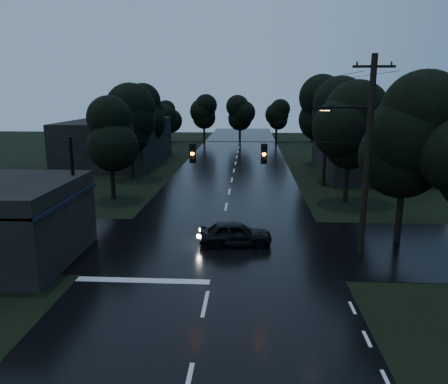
# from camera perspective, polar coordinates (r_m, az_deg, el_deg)

# --- Properties ---
(main_road) EXTENTS (12.00, 120.00, 0.02)m
(main_road) POSITION_cam_1_polar(r_m,az_deg,el_deg) (41.66, 1.03, 1.56)
(main_road) COLOR black
(main_road) RESTS_ON ground
(cross_street) EXTENTS (60.00, 9.00, 0.02)m
(cross_street) POSITION_cam_1_polar(r_m,az_deg,el_deg) (24.31, -0.78, -6.84)
(cross_street) COLOR black
(cross_street) RESTS_ON ground
(building_far_right) EXTENTS (10.00, 14.00, 4.40)m
(building_far_right) POSITION_cam_1_polar(r_m,az_deg,el_deg) (46.85, 18.70, 4.88)
(building_far_right) COLOR black
(building_far_right) RESTS_ON ground
(building_far_left) EXTENTS (10.00, 16.00, 5.00)m
(building_far_left) POSITION_cam_1_polar(r_m,az_deg,el_deg) (53.48, -13.74, 6.44)
(building_far_left) COLOR black
(building_far_left) RESTS_ON ground
(utility_pole_main) EXTENTS (3.50, 0.30, 10.00)m
(utility_pole_main) POSITION_cam_1_polar(r_m,az_deg,el_deg) (22.74, 18.02, 4.81)
(utility_pole_main) COLOR black
(utility_pole_main) RESTS_ON ground
(utility_pole_far) EXTENTS (2.00, 0.30, 7.50)m
(utility_pole_far) POSITION_cam_1_polar(r_m,az_deg,el_deg) (39.60, 13.09, 6.32)
(utility_pole_far) COLOR black
(utility_pole_far) RESTS_ON ground
(anchor_pole_left) EXTENTS (0.18, 0.18, 6.00)m
(anchor_pole_left) POSITION_cam_1_polar(r_m,az_deg,el_deg) (24.24, -18.96, -0.22)
(anchor_pole_left) COLOR black
(anchor_pole_left) RESTS_ON ground
(span_signals) EXTENTS (15.00, 0.37, 1.12)m
(span_signals) POSITION_cam_1_polar(r_m,az_deg,el_deg) (22.03, 0.44, 5.16)
(span_signals) COLOR black
(span_signals) RESTS_ON ground
(tree_corner_near) EXTENTS (4.48, 4.48, 9.44)m
(tree_corner_near) POSITION_cam_1_polar(r_m,az_deg,el_deg) (25.31, 22.74, 6.89)
(tree_corner_near) COLOR black
(tree_corner_near) RESTS_ON ground
(tree_left_a) EXTENTS (3.92, 3.92, 8.26)m
(tree_left_a) POSITION_cam_1_polar(r_m,az_deg,el_deg) (34.64, -14.70, 7.59)
(tree_left_a) COLOR black
(tree_left_a) RESTS_ON ground
(tree_left_b) EXTENTS (4.20, 4.20, 8.85)m
(tree_left_b) POSITION_cam_1_polar(r_m,az_deg,el_deg) (42.42, -12.17, 9.14)
(tree_left_b) COLOR black
(tree_left_b) RESTS_ON ground
(tree_left_c) EXTENTS (4.48, 4.48, 9.44)m
(tree_left_c) POSITION_cam_1_polar(r_m,az_deg,el_deg) (52.23, -9.90, 10.32)
(tree_left_c) COLOR black
(tree_left_c) RESTS_ON ground
(tree_right_a) EXTENTS (4.20, 4.20, 8.85)m
(tree_right_a) POSITION_cam_1_polar(r_m,az_deg,el_deg) (33.71, 16.10, 8.01)
(tree_right_a) COLOR black
(tree_right_a) RESTS_ON ground
(tree_right_b) EXTENTS (4.48, 4.48, 9.44)m
(tree_right_b) POSITION_cam_1_polar(r_m,az_deg,el_deg) (41.62, 14.58, 9.47)
(tree_right_b) COLOR black
(tree_right_b) RESTS_ON ground
(tree_right_c) EXTENTS (4.76, 4.76, 10.03)m
(tree_right_c) POSITION_cam_1_polar(r_m,az_deg,el_deg) (51.55, 13.16, 10.56)
(tree_right_c) COLOR black
(tree_right_c) RESTS_ON ground
(car) EXTENTS (4.08, 1.94, 1.35)m
(car) POSITION_cam_1_polar(r_m,az_deg,el_deg) (23.98, 1.52, -5.42)
(car) COLOR black
(car) RESTS_ON ground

